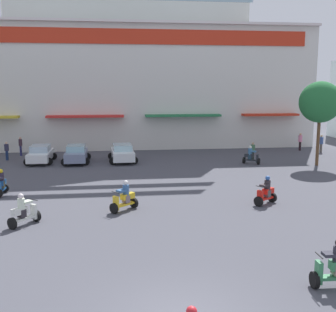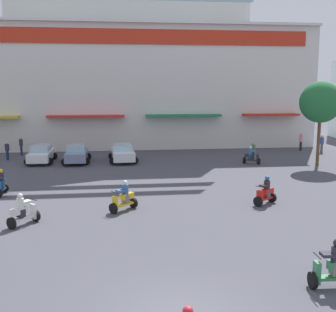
{
  "view_description": "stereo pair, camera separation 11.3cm",
  "coord_description": "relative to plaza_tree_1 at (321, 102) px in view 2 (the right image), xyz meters",
  "views": [
    {
      "loc": [
        -1.61,
        -10.23,
        6.17
      ],
      "look_at": [
        1.92,
        17.56,
        1.47
      ],
      "focal_mm": 44.78,
      "sensor_mm": 36.0,
      "label": 1
    },
    {
      "loc": [
        -1.5,
        -10.25,
        6.17
      ],
      "look_at": [
        1.92,
        17.56,
        1.47
      ],
      "focal_mm": 44.78,
      "sensor_mm": 36.0,
      "label": 2
    }
  ],
  "objects": [
    {
      "name": "scooter_rider_0",
      "position": [
        -9.07,
        -19.23,
        -4.28
      ],
      "size": [
        1.34,
        0.58,
        1.57
      ],
      "color": "black",
      "rests_on": "ground"
    },
    {
      "name": "pedestrian_1",
      "position": [
        -24.1,
        7.72,
        -3.95
      ],
      "size": [
        0.42,
        0.42,
        1.69
      ],
      "color": "#21204F",
      "rests_on": "ground"
    },
    {
      "name": "colonial_building",
      "position": [
        -14.08,
        14.89,
        4.02
      ],
      "size": [
        36.9,
        14.63,
        20.44
      ],
      "color": "silver",
      "rests_on": "ground"
    },
    {
      "name": "pedestrian_2",
      "position": [
        -4.26,
        2.89,
        -4.07
      ],
      "size": [
        0.45,
        0.45,
        1.52
      ],
      "color": "black",
      "rests_on": "ground"
    },
    {
      "name": "parked_car_2",
      "position": [
        -15.12,
        3.49,
        -4.19
      ],
      "size": [
        2.45,
        3.97,
        1.46
      ],
      "color": "silver",
      "rests_on": "ground"
    },
    {
      "name": "scooter_rider_7",
      "position": [
        -7.87,
        -10.05,
        -4.3
      ],
      "size": [
        1.41,
        1.19,
        1.52
      ],
      "color": "black",
      "rests_on": "ground"
    },
    {
      "name": "pedestrian_4",
      "position": [
        2.03,
        7.51,
        -3.97
      ],
      "size": [
        0.49,
        0.49,
        1.69
      ],
      "color": "black",
      "rests_on": "ground"
    },
    {
      "name": "plaza_tree_1",
      "position": [
        0.0,
        0.0,
        0.0
      ],
      "size": [
        3.27,
        2.86,
        6.54
      ],
      "color": "brown",
      "rests_on": "ground"
    },
    {
      "name": "ground_plane",
      "position": [
        -14.08,
        -7.4,
        -4.93
      ],
      "size": [
        128.0,
        128.0,
        0.0
      ],
      "primitive_type": "plane",
      "color": "#44454D"
    },
    {
      "name": "scooter_rider_1",
      "position": [
        -15.3,
        -10.28,
        -4.29
      ],
      "size": [
        1.46,
        1.35,
        1.53
      ],
      "color": "black",
      "rests_on": "ground"
    },
    {
      "name": "scooter_rider_2",
      "position": [
        -19.82,
        -11.97,
        -4.3
      ],
      "size": [
        1.33,
        1.44,
        1.49
      ],
      "color": "black",
      "rests_on": "ground"
    },
    {
      "name": "scooter_rider_3",
      "position": [
        -22.22,
        -6.36,
        -4.3
      ],
      "size": [
        0.57,
        1.38,
        1.51
      ],
      "color": "black",
      "rests_on": "ground"
    },
    {
      "name": "pedestrian_3",
      "position": [
        -24.76,
        5.51,
        -4.05
      ],
      "size": [
        0.45,
        0.45,
        1.56
      ],
      "color": "#17284F",
      "rests_on": "ground"
    },
    {
      "name": "scooter_rider_6",
      "position": [
        -4.95,
        1.22,
        -4.31
      ],
      "size": [
        1.4,
        1.15,
        1.49
      ],
      "color": "black",
      "rests_on": "ground"
    },
    {
      "name": "parked_car_1",
      "position": [
        -18.85,
        3.49,
        -4.19
      ],
      "size": [
        2.27,
        3.9,
        1.45
      ],
      "color": "slate",
      "rests_on": "ground"
    },
    {
      "name": "pedestrian_0",
      "position": [
        3.49,
        6.18,
        -3.99
      ],
      "size": [
        0.49,
        0.49,
        1.66
      ],
      "color": "#4A443F",
      "rests_on": "ground"
    },
    {
      "name": "parked_car_0",
      "position": [
        -21.73,
        3.95,
        -4.2
      ],
      "size": [
        2.26,
        4.14,
        1.43
      ],
      "color": "white",
      "rests_on": "ground"
    }
  ]
}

